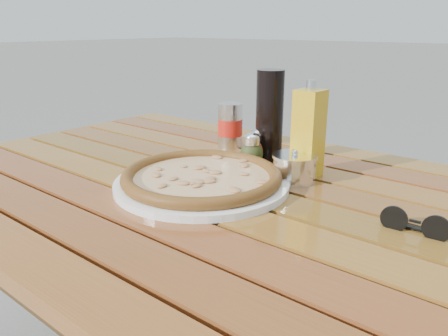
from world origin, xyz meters
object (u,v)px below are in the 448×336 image
Objects in this scene: pepper_shaker at (258,145)px; olive_oil_cruet at (308,133)px; table at (218,217)px; sunglasses at (415,224)px; dark_bottle at (269,116)px; soda_can at (230,126)px; parmesan_tin at (294,168)px; plate at (202,183)px; oregano_shaker at (252,150)px; pizza at (202,176)px.

pepper_shaker is 0.39× the size of olive_oil_cruet.
sunglasses is at bearing 3.10° from table.
dark_bottle reaches higher than pepper_shaker.
soda_can is (-0.13, 0.06, 0.02)m from pepper_shaker.
parmesan_tin is at bearing -25.62° from soda_can.
table is at bearing -80.88° from pepper_shaker.
plate is 3.28× the size of sunglasses.
olive_oil_cruet reaches higher than sunglasses.
pepper_shaker is at bearing 152.47° from parmesan_tin.
oregano_shaker is at bearing -170.68° from olive_oil_cruet.
soda_can is at bearing 117.79° from pizza.
olive_oil_cruet is (0.12, 0.17, 0.17)m from table.
oregano_shaker is 0.65× the size of parmesan_tin.
parmesan_tin reaches higher than table.
dark_bottle is (0.02, 0.02, 0.07)m from pepper_shaker.
soda_can is at bearing 154.03° from sunglasses.
oregano_shaker is (-0.00, 0.18, 0.02)m from pizza.
oregano_shaker is at bearing 159.56° from sunglasses.
soda_can is 0.31m from parmesan_tin.
table is at bearing -83.17° from oregano_shaker.
olive_oil_cruet is (0.13, 0.20, 0.09)m from plate.
pepper_shaker reaches higher than pizza.
parmesan_tin is (0.13, 0.15, 0.02)m from plate.
table is 0.22m from pepper_shaker.
soda_can is (-0.15, 0.28, 0.05)m from plate.
oregano_shaker is at bearing -73.99° from pepper_shaker.
pizza is 0.32m from soda_can.
pepper_shaker is at bearing 93.89° from pizza.
olive_oil_cruet is at bearing 9.32° from oregano_shaker.
sunglasses is at bearing -25.00° from dark_bottle.
oregano_shaker is 0.37× the size of dark_bottle.
plate is at bearing -86.11° from pepper_shaker.
parmesan_tin reaches higher than pizza.
dark_bottle is 0.16m from soda_can.
dark_bottle is at bearing 151.35° from sunglasses.
oregano_shaker is at bearing -35.43° from soda_can.
soda_can is (-0.15, 0.04, -0.05)m from dark_bottle.
dark_bottle is at bearing -14.64° from soda_can.
parmesan_tin is (0.13, -0.03, -0.01)m from oregano_shaker.
dark_bottle reaches higher than plate.
pepper_shaker reaches higher than plate.
table is 3.89× the size of plate.
table is 6.67× the size of olive_oil_cruet.
pepper_shaker is at bearing -23.48° from soda_can.
parmesan_tin reaches higher than plate.
olive_oil_cruet is at bearing 88.53° from parmesan_tin.
pizza reaches higher than table.
soda_can is at bearing 156.52° from pepper_shaker.
oregano_shaker reaches higher than parmesan_tin.
soda_can is (-0.16, 0.25, 0.13)m from table.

